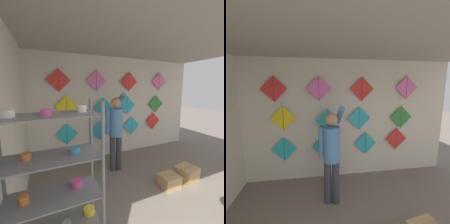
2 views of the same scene
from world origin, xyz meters
TOP-DOWN VIEW (x-y plane):
  - back_panel at (0.00, 3.56)m, footprint 5.32×0.06m
  - left_panel at (-2.29, 1.77)m, footprint 0.06×4.33m
  - ceiling_slab at (0.00, 1.77)m, footprint 5.32×4.33m
  - shelf_rack at (-1.80, 0.86)m, footprint 0.79×0.38m
  - shopkeeper at (-0.38, 2.67)m, footprint 0.46×0.60m
  - cardboard_box at (0.81, 1.65)m, footprint 0.47×0.42m
  - cardboard_box_spare at (0.32, 1.66)m, footprint 0.37×0.32m
  - kite_0 at (-1.37, 3.47)m, footprint 0.55×0.04m
  - kite_1 at (-0.47, 3.47)m, footprint 0.55×0.01m
  - kite_2 at (0.55, 3.47)m, footprint 0.55×0.01m
  - kite_3 at (1.35, 3.47)m, footprint 0.55×0.01m
  - kite_4 at (-1.35, 3.47)m, footprint 0.55×0.01m
  - kite_5 at (-0.38, 3.47)m, footprint 0.55×0.01m
  - kite_6 at (0.38, 3.47)m, footprint 0.55×0.01m
  - kite_7 at (1.45, 3.47)m, footprint 0.55×0.01m
  - kite_8 at (-1.51, 3.47)m, footprint 0.55×0.01m
  - kite_9 at (-0.56, 3.47)m, footprint 0.55×0.01m
  - kite_10 at (0.43, 3.47)m, footprint 0.55×0.01m
  - kite_11 at (1.54, 3.47)m, footprint 0.55×0.01m

SIDE VIEW (x-z plane):
  - cardboard_box_spare at x=0.32m, z-range 0.00..0.25m
  - cardboard_box at x=0.81m, z-range 0.00..0.32m
  - kite_0 at x=-1.37m, z-range 0.41..1.11m
  - kite_1 at x=-0.47m, z-range 0.50..1.06m
  - kite_2 at x=0.55m, z-range 0.54..1.09m
  - kite_3 at x=1.35m, z-range 0.61..1.17m
  - shelf_rack at x=-1.80m, z-range 0.05..1.90m
  - shopkeeper at x=-0.38m, z-range 0.12..1.97m
  - back_panel at x=0.00m, z-range 0.00..2.80m
  - left_panel at x=-2.29m, z-range 0.00..2.80m
  - kite_5 at x=-0.38m, z-range 1.14..1.69m
  - kite_7 at x=1.45m, z-range 1.17..1.72m
  - kite_6 at x=0.38m, z-range 1.17..1.73m
  - kite_4 at x=-1.35m, z-range 1.22..1.78m
  - kite_10 at x=0.43m, z-range 1.86..2.41m
  - kite_8 at x=-1.51m, z-range 1.86..2.42m
  - kite_9 at x=-0.56m, z-range 1.87..2.42m
  - kite_11 at x=1.54m, z-range 1.89..2.44m
  - ceiling_slab at x=0.00m, z-range 2.80..2.84m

